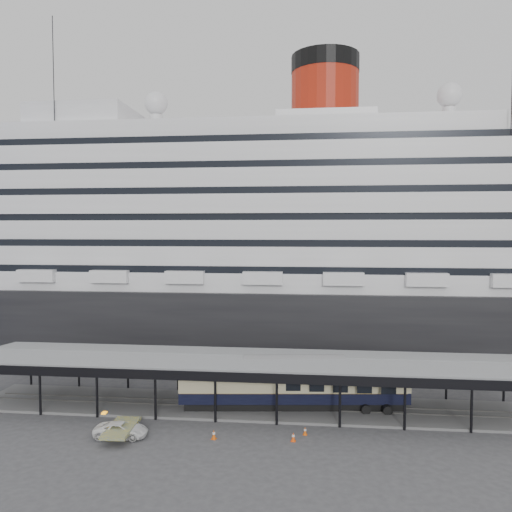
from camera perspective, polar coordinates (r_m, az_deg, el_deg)
The scene contains 8 objects.
ground at distance 48.24m, azimuth -1.31°, elevation -18.96°, with size 200.00×200.00×0.00m, color #3C3C3F.
cruise_ship at distance 76.58m, azimuth 1.81°, elevation 3.23°, with size 130.00×30.00×43.90m.
platform_canopy at distance 52.12m, azimuth -0.58°, elevation -14.51°, with size 56.00×9.18×5.30m.
port_truck at distance 47.44m, azimuth -15.16°, elevation -18.62°, with size 2.13×4.62×1.28m, color white.
pullman_carriage at distance 51.71m, azimuth 4.33°, elevation -14.26°, with size 22.92×5.32×22.32m.
traffic_cone_left at distance 45.81m, azimuth -4.84°, elevation -19.64°, with size 0.50×0.50×0.83m.
traffic_cone_mid at distance 45.36m, azimuth 4.28°, elevation -19.91°, with size 0.45×0.45×0.79m.
traffic_cone_right at distance 46.70m, azimuth 5.63°, elevation -19.27°, with size 0.40×0.40×0.72m.
Camera 1 is at (5.82, -44.36, 18.04)m, focal length 35.00 mm.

